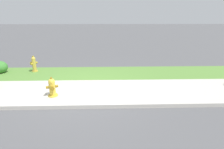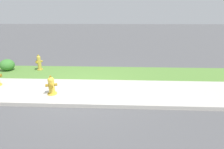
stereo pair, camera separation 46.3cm
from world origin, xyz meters
name	(u,v)px [view 1 (the left image)]	position (x,y,z in m)	size (l,w,h in m)	color
ground_plane	(82,91)	(0.00, 0.00, 0.00)	(120.00, 120.00, 0.00)	#515154
sidewalk_pavement	(82,91)	(0.00, 0.00, 0.01)	(18.00, 2.16, 0.01)	#BCB7AD
grass_verge	(88,73)	(0.00, 2.08, 0.00)	(18.00, 1.99, 0.01)	#568438
street_curb	(77,106)	(0.00, -1.16, 0.06)	(18.00, 0.16, 0.12)	#BCB7AD
fire_hydrant_across_street	(34,64)	(-2.54, 2.38, 0.36)	(0.33, 0.36, 0.75)	gold
fire_hydrant_mid_block	(52,87)	(-0.90, -0.37, 0.31)	(0.38, 0.36, 0.65)	gold
shrub_bush_near_lamp	(0,67)	(-4.03, 2.22, 0.27)	(0.65, 0.65, 0.55)	#3D7F33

